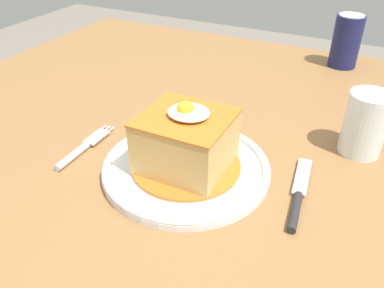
{
  "coord_description": "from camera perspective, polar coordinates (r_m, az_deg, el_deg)",
  "views": [
    {
      "loc": [
        0.26,
        -0.56,
        1.12
      ],
      "look_at": [
        0.03,
        -0.11,
        0.79
      ],
      "focal_mm": 37.0,
      "sensor_mm": 36.0,
      "label": 1
    }
  ],
  "objects": [
    {
      "name": "dining_table",
      "position": [
        0.78,
        1.76,
        -4.26
      ],
      "size": [
        1.22,
        1.04,
        0.75
      ],
      "color": "olive",
      "rests_on": "ground_plane"
    },
    {
      "name": "knife",
      "position": [
        0.57,
        14.94,
        -7.9
      ],
      "size": [
        0.04,
        0.17,
        0.01
      ],
      "color": "#262628",
      "rests_on": "dining_table"
    },
    {
      "name": "sandwich_meal",
      "position": [
        0.58,
        -0.87,
        0.19
      ],
      "size": [
        0.17,
        0.17,
        0.11
      ],
      "color": "#C66B23",
      "rests_on": "main_plate"
    },
    {
      "name": "fork",
      "position": [
        0.68,
        -15.74,
        -0.76
      ],
      "size": [
        0.02,
        0.14,
        0.01
      ],
      "color": "silver",
      "rests_on": "dining_table"
    },
    {
      "name": "main_plate",
      "position": [
        0.61,
        -0.85,
        -3.37
      ],
      "size": [
        0.26,
        0.26,
        0.02
      ],
      "color": "white",
      "rests_on": "dining_table"
    },
    {
      "name": "drinking_glass",
      "position": [
        0.69,
        23.56,
        2.15
      ],
      "size": [
        0.07,
        0.07,
        0.1
      ],
      "color": "#3F2314",
      "rests_on": "dining_table"
    },
    {
      "name": "soda_can",
      "position": [
        1.04,
        21.35,
        13.64
      ],
      "size": [
        0.07,
        0.07,
        0.12
      ],
      "color": "#191E51",
      "rests_on": "dining_table"
    }
  ]
}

